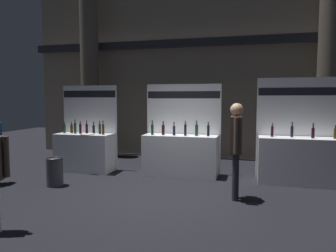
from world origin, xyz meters
name	(u,v)px	position (x,y,z in m)	size (l,w,h in m)	color
ground_plane	(167,196)	(0.00, 0.00, 0.00)	(24.00, 24.00, 0.00)	black
hall_colonnade	(201,56)	(0.00, 4.31, 3.26)	(11.72, 1.18, 6.68)	gray
exhibitor_booth_0	(85,149)	(-2.65, 1.56, 0.59)	(1.57, 0.72, 2.26)	white
exhibitor_booth_1	(181,151)	(-0.10, 1.74, 0.60)	(1.93, 0.66, 2.28)	white
exhibitor_booth_2	(302,156)	(2.70, 1.63, 0.62)	(1.98, 0.66, 2.40)	white
trash_bin	(55,172)	(-2.57, 0.07, 0.31)	(0.35, 0.35, 0.62)	#38383D
visitor_0	(236,142)	(1.32, 0.13, 1.10)	(0.24, 0.55, 1.83)	#23232D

